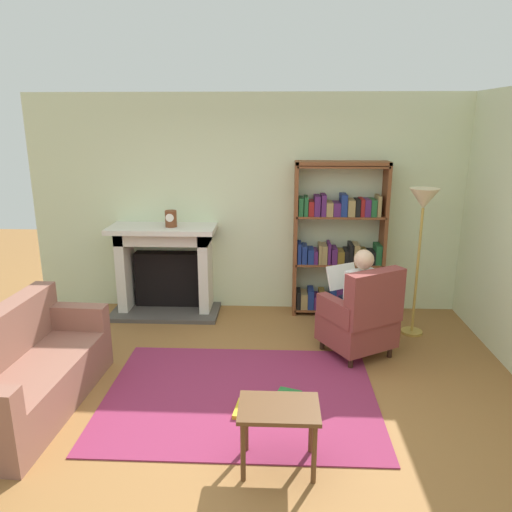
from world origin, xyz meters
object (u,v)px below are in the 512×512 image
fireplace (166,266)px  mantel_clock (171,219)px  armchair_reading (362,318)px  sofa_floral (26,374)px  bookshelf (338,244)px  floor_lamp (423,212)px  side_table (279,416)px  seated_reader (355,296)px

fireplace → mantel_clock: mantel_clock is taller
armchair_reading → sofa_floral: bearing=-10.5°
bookshelf → floor_lamp: size_ratio=1.14×
fireplace → side_table: fireplace is taller
sofa_floral → armchair_reading: bearing=-67.1°
mantel_clock → armchair_reading: 2.54m
mantel_clock → side_table: mantel_clock is taller
fireplace → armchair_reading: bearing=-27.0°
armchair_reading → floor_lamp: floor_lamp is taller
bookshelf → seated_reader: size_ratio=1.67×
bookshelf → floor_lamp: (0.82, -0.60, 0.52)m
fireplace → mantel_clock: size_ratio=6.71×
armchair_reading → seated_reader: seated_reader is taller
side_table → seated_reader: bearing=66.8°
fireplace → bookshelf: size_ratio=0.70×
armchair_reading → sofa_floral: armchair_reading is taller
fireplace → mantel_clock: bearing=-39.9°
seated_reader → sofa_floral: (-2.91, -1.20, -0.30)m
bookshelf → seated_reader: bookshelf is taller
fireplace → side_table: (1.43, -2.90, -0.19)m
sofa_floral → bookshelf: bearing=-48.6°
mantel_clock → armchair_reading: bearing=-26.2°
bookshelf → side_table: bookshelf is taller
fireplace → sofa_floral: 2.37m
bookshelf → armchair_reading: (0.12, -1.20, -0.47)m
fireplace → bookshelf: 2.18m
seated_reader → floor_lamp: 1.20m
bookshelf → seated_reader: bearing=-86.8°
seated_reader → side_table: 2.01m
side_table → floor_lamp: floor_lamp is taller
mantel_clock → floor_lamp: bearing=-9.3°
mantel_clock → floor_lamp: (2.85, -0.47, 0.19)m
bookshelf → armchair_reading: 1.29m
sofa_floral → side_table: 2.22m
armchair_reading → floor_lamp: size_ratio=0.58×
mantel_clock → sofa_floral: size_ratio=0.12×
bookshelf → side_table: size_ratio=3.40×
armchair_reading → sofa_floral: 3.17m
floor_lamp → mantel_clock: bearing=170.7°
fireplace → sofa_floral: (-0.69, -2.25, -0.27)m
fireplace → side_table: 3.24m
armchair_reading → side_table: armchair_reading is taller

